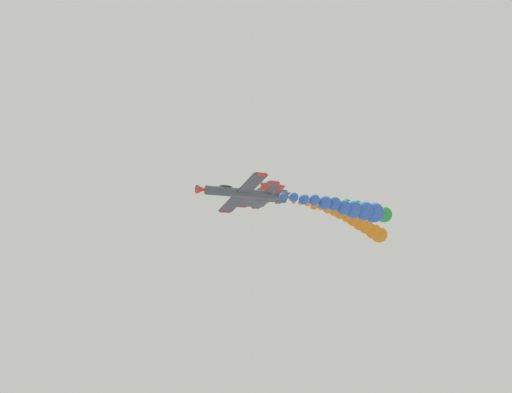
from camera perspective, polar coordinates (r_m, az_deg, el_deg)
airplane_lead at (r=63.50m, az=-1.98°, el=0.45°), size 8.92×10.35×4.12m
smoke_trail_lead at (r=73.15m, az=10.39°, el=-1.27°), size 3.61×16.37×3.51m
airplane_left_inner at (r=76.01m, az=-0.28°, el=0.31°), size 9.28×10.35×3.32m
smoke_trail_left_inner at (r=89.26m, az=11.49°, el=-1.35°), size 2.72×21.10×3.66m
airplane_right_inner at (r=88.72m, az=0.29°, el=0.20°), size 9.27×10.35×3.34m
airplane_left_outer at (r=99.89m, az=0.99°, el=-0.23°), size 9.30×10.35×3.29m
smoke_trail_left_outer at (r=113.72m, az=11.22°, el=-2.97°), size 3.94×24.17×8.23m
airplane_right_outer at (r=112.90m, az=1.29°, el=0.09°), size 8.97×10.35×4.00m
smoke_trail_right_outer at (r=124.24m, az=8.07°, el=-1.03°), size 2.82×16.68×3.54m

